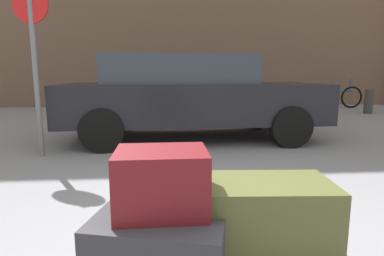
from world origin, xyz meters
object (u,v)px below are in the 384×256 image
Objects in this scene: duffel_bag_olive_front_right at (269,217)px; bollard_kerb_near at (260,102)px; duffel_bag_maroon_topmost_pile at (162,181)px; bollard_kerb_far at (369,102)px; suitcase_charcoal_front_left at (163,238)px; no_parking_sign at (34,52)px; bicycle_leaning at (336,97)px; parked_car at (189,95)px; bollard_kerb_mid at (309,102)px.

bollard_kerb_near is (2.15, 7.39, -0.16)m from duffel_bag_olive_front_right.
duffel_bag_maroon_topmost_pile reaches higher than bollard_kerb_far.
duffel_bag_maroon_topmost_pile is 9.43m from bollard_kerb_far.
suitcase_charcoal_front_left is 0.23× the size of no_parking_sign.
bollard_kerb_far is at bearing 57.77° from duffel_bag_olive_front_right.
duffel_bag_maroon_topmost_pile is (0.00, 0.00, 0.24)m from suitcase_charcoal_front_left.
bicycle_leaning is 2.58× the size of bollard_kerb_near.
parked_car is 6.24m from bollard_kerb_far.
parked_car is 3.88m from bollard_kerb_near.
bollard_kerb_mid is 1.00× the size of bollard_kerb_far.
suitcase_charcoal_front_left is at bearing -168.56° from duffel_bag_olive_front_right.
suitcase_charcoal_front_left is 0.76× the size of bollard_kerb_mid.
no_parking_sign reaches higher than duffel_bag_olive_front_right.
suitcase_charcoal_front_left is at bearing -118.27° from bollard_kerb_mid.
bollard_kerb_far is at bearing 30.55° from parked_car.
bollard_kerb_mid is (1.40, 0.00, 0.00)m from bollard_kerb_near.
bicycle_leaning is 2.20m from bollard_kerb_mid.
no_parking_sign is at bearing 131.73° from suitcase_charcoal_front_left.
bollard_kerb_near is at bearing 69.98° from duffel_bag_maroon_topmost_pile.
bicycle_leaning is 3.36m from bollard_kerb_near.
duffel_bag_maroon_topmost_pile is at bearing -109.32° from bollard_kerb_near.
bollard_kerb_mid is at bearing 75.56° from suitcase_charcoal_front_left.
suitcase_charcoal_front_left is 0.96× the size of duffel_bag_olive_front_right.
duffel_bag_maroon_topmost_pile is at bearing -95.48° from parked_car.
duffel_bag_olive_front_right is (0.46, 0.07, 0.05)m from suitcase_charcoal_front_left.
bollard_kerb_far is (5.77, 7.45, -0.36)m from duffel_bag_maroon_topmost_pile.
suitcase_charcoal_front_left is 0.76× the size of bollard_kerb_near.
parked_car reaches higher than bollard_kerb_mid.
bollard_kerb_far is (3.16, 0.00, 0.00)m from bollard_kerb_near.
duffel_bag_olive_front_right is 3.95m from no_parking_sign.
bollard_kerb_far is at bearing 0.00° from bollard_kerb_near.
bollard_kerb_near is 0.30× the size of no_parking_sign.
bicycle_leaning is (5.16, 8.88, -0.13)m from duffel_bag_olive_front_right.
bollard_kerb_near is at bearing 44.32° from no_parking_sign.
parked_car is at bearing 98.36° from suitcase_charcoal_front_left.
duffel_bag_maroon_topmost_pile is at bearing -62.10° from no_parking_sign.
suitcase_charcoal_front_left is 7.90m from bollard_kerb_near.
bollard_kerb_mid is (4.01, 7.45, -0.12)m from suitcase_charcoal_front_left.
suitcase_charcoal_front_left is 3.78m from no_parking_sign.
bicycle_leaning reaches higher than bollard_kerb_mid.
duffel_bag_maroon_topmost_pile is at bearing -127.75° from bollard_kerb_far.
parked_car is 2.46m from no_parking_sign.
bollard_kerb_mid is 0.30× the size of no_parking_sign.
bicycle_leaning is at bearing 42.70° from bollard_kerb_mid.
parked_car is 6.39× the size of bollard_kerb_mid.
parked_car is at bearing -138.24° from bicycle_leaning.
bollard_kerb_near is 1.00× the size of bollard_kerb_mid.
duffel_bag_maroon_topmost_pile reaches higher than bollard_kerb_mid.
suitcase_charcoal_front_left is 9.43m from bollard_kerb_far.
bicycle_leaning is at bearing 95.72° from bollard_kerb_far.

